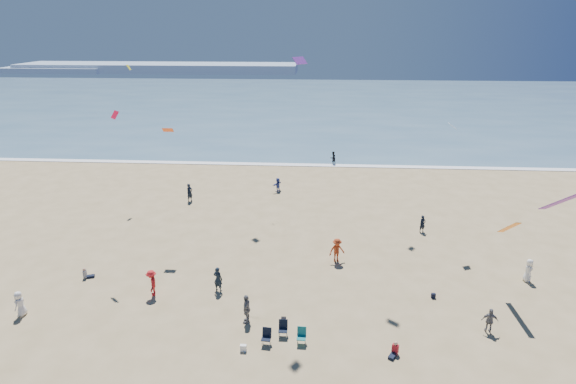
{
  "coord_description": "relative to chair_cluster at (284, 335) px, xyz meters",
  "views": [
    {
      "loc": [
        3.24,
        -11.37,
        17.13
      ],
      "look_at": [
        2.0,
        8.0,
        9.94
      ],
      "focal_mm": 28.0,
      "sensor_mm": 36.0,
      "label": 1
    }
  ],
  "objects": [
    {
      "name": "ocean",
      "position": [
        -1.62,
        85.13,
        -0.47
      ],
      "size": [
        220.0,
        100.0,
        0.06
      ],
      "primitive_type": "cube",
      "color": "#476B84",
      "rests_on": "ground"
    },
    {
      "name": "surf_line",
      "position": [
        -1.62,
        35.13,
        -0.46
      ],
      "size": [
        220.0,
        1.2,
        0.08
      ],
      "primitive_type": "cube",
      "color": "white",
      "rests_on": "ground"
    },
    {
      "name": "headland_far",
      "position": [
        -61.62,
        160.13,
        1.1
      ],
      "size": [
        110.0,
        20.0,
        3.2
      ],
      "primitive_type": "cube",
      "color": "#7A8EA8",
      "rests_on": "ground"
    },
    {
      "name": "headland_near",
      "position": [
        -101.62,
        155.13,
        0.5
      ],
      "size": [
        40.0,
        14.0,
        2.0
      ],
      "primitive_type": "cube",
      "color": "#7A8EA8",
      "rests_on": "ground"
    },
    {
      "name": "standing_flyers",
      "position": [
        1.59,
        6.26,
        0.38
      ],
      "size": [
        34.15,
        52.72,
        1.94
      ],
      "color": "silver",
      "rests_on": "ground"
    },
    {
      "name": "chair_cluster",
      "position": [
        0.0,
        0.0,
        0.0
      ],
      "size": [
        2.64,
        1.43,
        1.0
      ],
      "color": "black",
      "rests_on": "ground"
    },
    {
      "name": "white_tote",
      "position": [
        -2.19,
        -0.92,
        -0.3
      ],
      "size": [
        0.35,
        0.2,
        0.4
      ],
      "primitive_type": "cube",
      "color": "white",
      "rests_on": "ground"
    },
    {
      "name": "black_backpack",
      "position": [
        -0.12,
        1.77,
        -0.31
      ],
      "size": [
        0.3,
        0.22,
        0.38
      ],
      "primitive_type": "cube",
      "color": "black",
      "rests_on": "ground"
    },
    {
      "name": "navy_bag",
      "position": [
        9.7,
        5.1,
        -0.33
      ],
      "size": [
        0.28,
        0.18,
        0.34
      ],
      "primitive_type": "cube",
      "color": "black",
      "rests_on": "ground"
    },
    {
      "name": "kites_aloft",
      "position": [
        7.05,
        3.69,
        14.38
      ],
      "size": [
        37.68,
        45.72,
        31.14
      ],
      "color": "red",
      "rests_on": "ground"
    }
  ]
}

